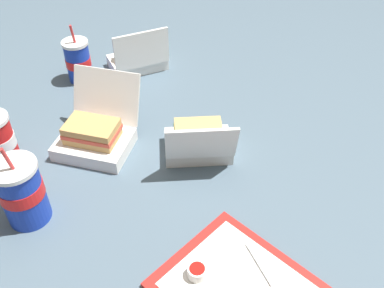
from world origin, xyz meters
The scene contains 8 objects.
ground_plane centered at (0.00, 0.00, 0.00)m, with size 3.20×3.20×0.00m, color #4C6070.
ketchup_cup centered at (0.25, -0.27, 0.03)m, with size 0.04×0.04×0.02m.
plastic_fork centered at (0.35, -0.17, 0.02)m, with size 0.11×0.01×0.01m, color white.
clamshell_hotdog_back centered at (-0.37, 0.32, 0.04)m, with size 0.21×0.23×0.16m.
clamshell_sandwich_left centered at (0.05, 0.06, 0.04)m, with size 0.24×0.24×0.16m.
clamshell_sandwich_corner centered at (-0.20, -0.07, 0.04)m, with size 0.25×0.26×0.18m.
soda_cup_back centered at (-0.16, -0.34, 0.09)m, with size 0.10×0.10×0.23m.
soda_cup_corner centered at (-0.48, 0.16, 0.07)m, with size 0.08×0.08×0.20m.
Camera 1 is at (0.51, -0.67, 0.79)m, focal length 40.00 mm.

